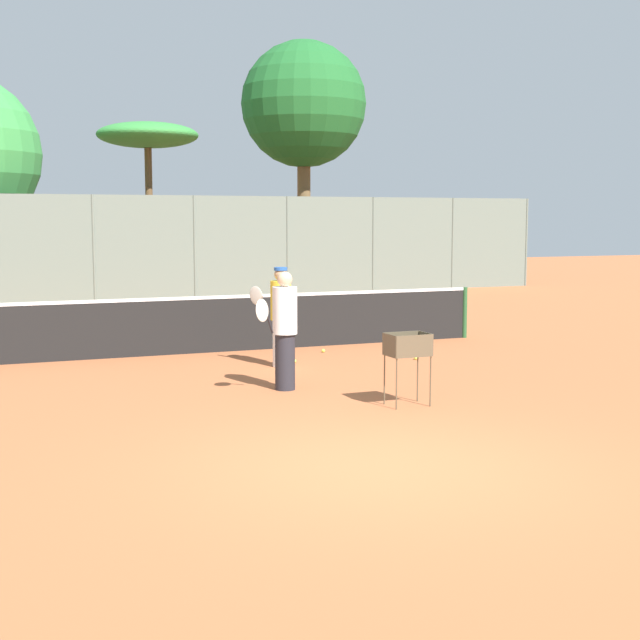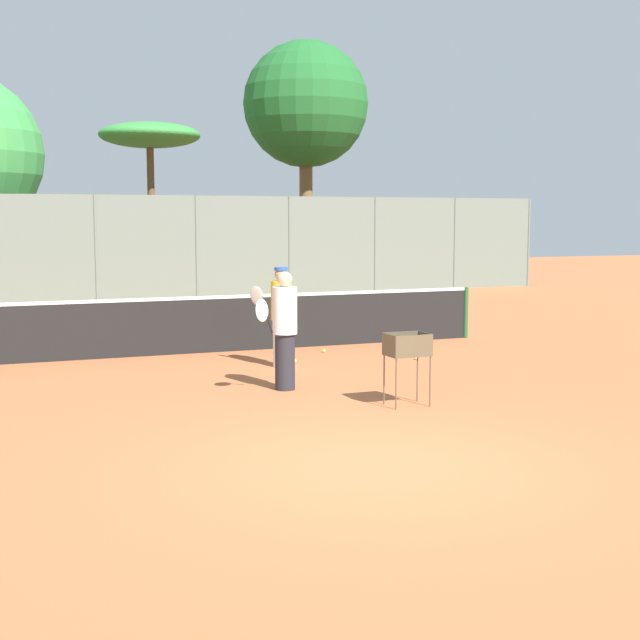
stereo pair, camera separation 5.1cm
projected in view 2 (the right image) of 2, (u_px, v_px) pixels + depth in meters
name	position (u px, v px, depth m)	size (l,w,h in m)	color
ground_plane	(377.00, 466.00, 9.08)	(80.00, 80.00, 0.00)	#B26038
tennis_net	(187.00, 324.00, 16.53)	(12.08, 0.10, 1.07)	#26592D
back_fence	(96.00, 248.00, 27.15)	(31.56, 0.08, 3.23)	slate
tree_1	(150.00, 138.00, 30.50)	(3.46, 3.46, 5.77)	brown
tree_2	(306.00, 106.00, 32.57)	(4.59, 4.59, 8.95)	brown
player_white_outfit	(284.00, 329.00, 13.03)	(0.80, 0.61, 1.75)	#26262D
player_red_cap	(281.00, 315.00, 15.07)	(0.58, 0.80, 1.70)	white
ball_cart	(407.00, 351.00, 11.95)	(0.56, 0.41, 0.98)	brown
tennis_ball_0	(416.00, 358.00, 15.89)	(0.07, 0.07, 0.07)	#D1E54C
tennis_ball_1	(324.00, 351.00, 16.77)	(0.07, 0.07, 0.07)	#D1E54C
tennis_ball_3	(295.00, 361.00, 15.55)	(0.07, 0.07, 0.07)	#D1E54C
parked_car	(92.00, 271.00, 31.50)	(4.20, 1.70, 1.60)	#B2B7BC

